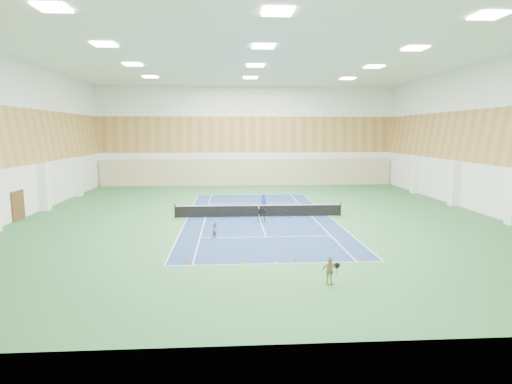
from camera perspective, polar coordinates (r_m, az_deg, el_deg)
ground at (r=33.06m, az=0.37°, el=-3.34°), size 40.00×40.00×0.00m
room_shell at (r=32.42m, az=0.38°, el=7.12°), size 36.00×40.00×12.00m
wood_cladding at (r=32.45m, az=0.39°, el=10.65°), size 36.00×40.00×8.00m
ceiling_light_grid at (r=32.86m, az=0.39°, el=17.49°), size 21.40×25.40×0.06m
court_surface at (r=33.06m, az=0.37°, el=-3.33°), size 10.97×23.77×0.01m
tennis_balls_scatter at (r=33.05m, az=0.37°, el=-3.26°), size 10.57×22.77×0.07m
tennis_net at (r=32.95m, az=0.37°, el=-2.40°), size 12.80×0.10×1.10m
back_curtain at (r=52.36m, az=-1.16°, el=2.63°), size 35.40×0.16×3.20m
door_left_b at (r=36.31m, az=-29.13°, el=-1.57°), size 0.08×1.80×2.20m
coach at (r=34.29m, az=0.98°, el=-1.56°), size 0.67×0.54×1.61m
child_court at (r=26.47m, az=-5.41°, el=-5.12°), size 0.62×0.62×1.02m
child_apron at (r=18.88m, az=9.76°, el=-10.32°), size 0.75×0.42×1.20m
ball_cart at (r=31.19m, az=0.76°, el=-3.16°), size 0.55×0.55×0.93m
cone_svc_a at (r=26.21m, az=-7.23°, el=-6.21°), size 0.17×0.17×0.19m
cone_svc_b at (r=26.99m, az=-0.14°, el=-5.69°), size 0.20×0.20×0.22m
cone_svc_c at (r=26.68m, az=2.88°, el=-5.88°), size 0.18×0.18×0.20m
cone_svc_d at (r=27.81m, az=7.53°, el=-5.36°), size 0.20×0.20×0.22m
cone_base_a at (r=22.04m, az=-9.19°, el=-8.91°), size 0.23×0.23×0.25m
cone_base_b at (r=21.52m, az=-1.86°, el=-9.26°), size 0.21×0.21×0.23m
cone_base_c at (r=21.95m, az=5.27°, el=-8.97°), size 0.19×0.19×0.21m
cone_base_d at (r=22.86m, az=13.67°, el=-8.45°), size 0.20×0.20×0.22m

